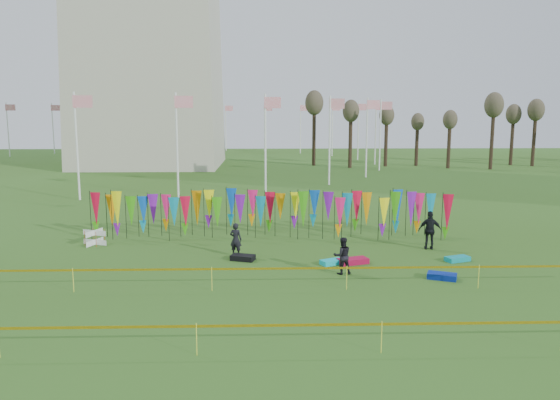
{
  "coord_description": "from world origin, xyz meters",
  "views": [
    {
      "loc": [
        -0.12,
        -20.95,
        6.44
      ],
      "look_at": [
        0.67,
        6.0,
        2.15
      ],
      "focal_mm": 35.0,
      "sensor_mm": 36.0,
      "label": 1
    }
  ],
  "objects_px": {
    "kite_bag_black": "(243,258)",
    "person_left": "(236,240)",
    "kite_bag_turquoise": "(332,262)",
    "kite_bag_teal": "(457,259)",
    "kite_bag_red": "(353,261)",
    "person_mid": "(342,256)",
    "person_right": "(430,230)",
    "box_kite": "(95,237)",
    "kite_bag_blue": "(442,276)"
  },
  "relations": [
    {
      "from": "person_left",
      "to": "person_right",
      "type": "relative_size",
      "value": 0.83
    },
    {
      "from": "box_kite",
      "to": "person_mid",
      "type": "bearing_deg",
      "value": -24.56
    },
    {
      "from": "person_right",
      "to": "kite_bag_red",
      "type": "bearing_deg",
      "value": 39.77
    },
    {
      "from": "person_right",
      "to": "kite_bag_black",
      "type": "xyz_separation_m",
      "value": [
        -8.88,
        -1.74,
        -0.8
      ]
    },
    {
      "from": "kite_bag_red",
      "to": "kite_bag_blue",
      "type": "bearing_deg",
      "value": -36.17
    },
    {
      "from": "person_left",
      "to": "person_mid",
      "type": "bearing_deg",
      "value": 164.47
    },
    {
      "from": "kite_bag_black",
      "to": "person_left",
      "type": "bearing_deg",
      "value": 114.73
    },
    {
      "from": "kite_bag_turquoise",
      "to": "kite_bag_blue",
      "type": "height_order",
      "value": "kite_bag_blue"
    },
    {
      "from": "person_mid",
      "to": "kite_bag_black",
      "type": "relative_size",
      "value": 1.48
    },
    {
      "from": "kite_bag_blue",
      "to": "kite_bag_red",
      "type": "height_order",
      "value": "kite_bag_red"
    },
    {
      "from": "kite_bag_black",
      "to": "kite_bag_teal",
      "type": "distance_m",
      "value": 9.48
    },
    {
      "from": "kite_bag_turquoise",
      "to": "kite_bag_teal",
      "type": "xyz_separation_m",
      "value": [
        5.58,
        0.33,
        0.0
      ]
    },
    {
      "from": "box_kite",
      "to": "kite_bag_blue",
      "type": "relative_size",
      "value": 0.69
    },
    {
      "from": "person_right",
      "to": "kite_bag_turquoise",
      "type": "height_order",
      "value": "person_right"
    },
    {
      "from": "person_left",
      "to": "kite_bag_red",
      "type": "height_order",
      "value": "person_left"
    },
    {
      "from": "kite_bag_turquoise",
      "to": "kite_bag_blue",
      "type": "xyz_separation_m",
      "value": [
        4.05,
        -2.25,
        0.01
      ]
    },
    {
      "from": "box_kite",
      "to": "kite_bag_turquoise",
      "type": "xyz_separation_m",
      "value": [
        11.32,
        -3.83,
        -0.28
      ]
    },
    {
      "from": "kite_bag_red",
      "to": "kite_bag_teal",
      "type": "relative_size",
      "value": 1.21
    },
    {
      "from": "person_right",
      "to": "box_kite",
      "type": "bearing_deg",
      "value": 4.16
    },
    {
      "from": "kite_bag_turquoise",
      "to": "kite_bag_teal",
      "type": "height_order",
      "value": "kite_bag_teal"
    },
    {
      "from": "person_left",
      "to": "person_mid",
      "type": "distance_m",
      "value": 5.34
    },
    {
      "from": "kite_bag_turquoise",
      "to": "person_left",
      "type": "bearing_deg",
      "value": 160.39
    },
    {
      "from": "box_kite",
      "to": "kite_bag_teal",
      "type": "relative_size",
      "value": 0.7
    },
    {
      "from": "person_right",
      "to": "kite_bag_turquoise",
      "type": "distance_m",
      "value": 5.64
    },
    {
      "from": "person_left",
      "to": "kite_bag_black",
      "type": "distance_m",
      "value": 1.04
    },
    {
      "from": "person_mid",
      "to": "kite_bag_red",
      "type": "relative_size",
      "value": 1.17
    },
    {
      "from": "kite_bag_teal",
      "to": "person_right",
      "type": "bearing_deg",
      "value": 105.37
    },
    {
      "from": "kite_bag_turquoise",
      "to": "kite_bag_black",
      "type": "xyz_separation_m",
      "value": [
        -3.89,
        0.76,
        0.02
      ]
    },
    {
      "from": "person_right",
      "to": "kite_bag_black",
      "type": "relative_size",
      "value": 1.8
    },
    {
      "from": "box_kite",
      "to": "kite_bag_turquoise",
      "type": "relative_size",
      "value": 0.74
    },
    {
      "from": "kite_bag_black",
      "to": "kite_bag_teal",
      "type": "xyz_separation_m",
      "value": [
        9.47,
        -0.43,
        -0.02
      ]
    },
    {
      "from": "box_kite",
      "to": "kite_bag_blue",
      "type": "xyz_separation_m",
      "value": [
        15.37,
        -6.08,
        -0.26
      ]
    },
    {
      "from": "person_left",
      "to": "kite_bag_turquoise",
      "type": "distance_m",
      "value": 4.54
    },
    {
      "from": "box_kite",
      "to": "kite_bag_black",
      "type": "height_order",
      "value": "box_kite"
    },
    {
      "from": "person_left",
      "to": "person_right",
      "type": "xyz_separation_m",
      "value": [
        9.22,
        0.99,
        0.16
      ]
    },
    {
      "from": "person_right",
      "to": "kite_bag_teal",
      "type": "relative_size",
      "value": 1.72
    },
    {
      "from": "person_left",
      "to": "person_mid",
      "type": "xyz_separation_m",
      "value": [
        4.45,
        -2.95,
        -0.01
      ]
    },
    {
      "from": "person_mid",
      "to": "kite_bag_red",
      "type": "height_order",
      "value": "person_mid"
    },
    {
      "from": "box_kite",
      "to": "kite_bag_blue",
      "type": "bearing_deg",
      "value": -21.57
    },
    {
      "from": "person_mid",
      "to": "box_kite",
      "type": "bearing_deg",
      "value": -32.64
    },
    {
      "from": "person_left",
      "to": "kite_bag_red",
      "type": "relative_size",
      "value": 1.18
    },
    {
      "from": "kite_bag_teal",
      "to": "kite_bag_turquoise",
      "type": "bearing_deg",
      "value": -176.62
    },
    {
      "from": "kite_bag_turquoise",
      "to": "kite_bag_blue",
      "type": "bearing_deg",
      "value": -29.01
    },
    {
      "from": "kite_bag_turquoise",
      "to": "kite_bag_black",
      "type": "distance_m",
      "value": 3.96
    },
    {
      "from": "kite_bag_red",
      "to": "kite_bag_black",
      "type": "bearing_deg",
      "value": 171.56
    },
    {
      "from": "person_right",
      "to": "kite_bag_blue",
      "type": "relative_size",
      "value": 1.68
    },
    {
      "from": "kite_bag_blue",
      "to": "box_kite",
      "type": "bearing_deg",
      "value": 158.43
    },
    {
      "from": "box_kite",
      "to": "kite_bag_red",
      "type": "height_order",
      "value": "box_kite"
    },
    {
      "from": "person_mid",
      "to": "kite_bag_black",
      "type": "distance_m",
      "value": 4.71
    },
    {
      "from": "person_right",
      "to": "kite_bag_red",
      "type": "distance_m",
      "value": 4.83
    }
  ]
}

